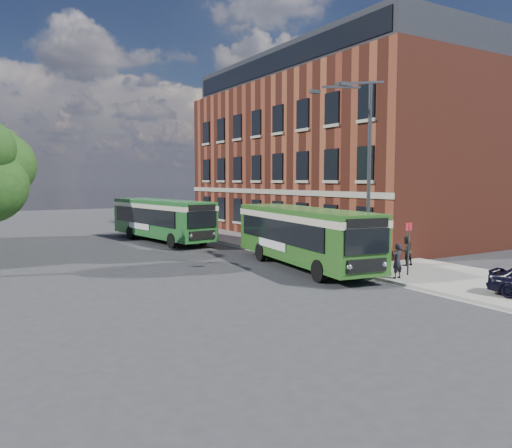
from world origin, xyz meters
TOP-DOWN VIEW (x-y plane):
  - ground at (0.00, 0.00)m, footprint 120.00×120.00m
  - pavement at (7.00, 8.00)m, footprint 6.00×48.00m
  - kerb_line at (3.95, 8.00)m, footprint 0.12×48.00m
  - brick_office at (14.00, 12.00)m, footprint 12.10×26.00m
  - street_lamp at (4.84, -2.00)m, footprint 2.96×2.38m
  - bus_stop_sign at (5.60, -4.20)m, footprint 0.35×0.08m
  - bus_front at (3.20, 0.55)m, footprint 3.98×11.27m
  - bus_rear at (0.74, 14.53)m, footprint 4.03×11.33m
  - pedestrian_a at (4.60, -4.49)m, footprint 0.59×0.41m
  - pedestrian_b at (7.48, -2.35)m, footprint 0.76×0.60m

SIDE VIEW (x-z plane):
  - ground at x=0.00m, z-range 0.00..0.00m
  - kerb_line at x=3.95m, z-range 0.00..0.01m
  - pavement at x=7.00m, z-range 0.00..0.15m
  - pedestrian_b at x=7.48m, z-range 0.15..1.64m
  - pedestrian_a at x=4.60m, z-range 0.15..1.69m
  - bus_stop_sign at x=5.60m, z-range 0.25..2.77m
  - bus_front at x=3.20m, z-range 0.32..3.34m
  - bus_rear at x=0.74m, z-range 0.32..3.34m
  - street_lamp at x=4.84m, z-range 0.29..9.29m
  - brick_office at x=14.00m, z-range -0.13..14.07m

